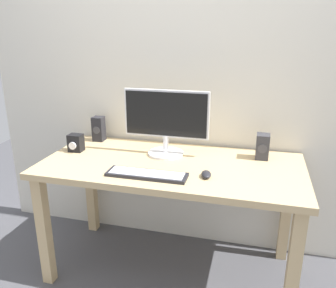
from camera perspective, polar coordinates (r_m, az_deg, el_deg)
name	(u,v)px	position (r m, az deg, el deg)	size (l,w,h in m)	color
ground_plane	(171,268)	(2.51, 0.51, -19.72)	(6.00, 6.00, 0.00)	#4C4C51
wall_back	(188,37)	(2.38, 3.23, 17.19)	(2.97, 0.04, 3.00)	silver
desk	(171,178)	(2.16, 0.56, -5.63)	(1.59, 0.76, 0.77)	tan
monitor	(166,121)	(2.20, -0.33, 3.89)	(0.55, 0.23, 0.42)	silver
keyboard_primary	(147,174)	(1.94, -3.52, -5.02)	(0.46, 0.13, 0.02)	#232328
mouse	(206,174)	(1.93, 6.32, -4.99)	(0.05, 0.10, 0.03)	#232328
speaker_right	(262,146)	(2.25, 15.31, -0.40)	(0.08, 0.10, 0.16)	#333338
speaker_left	(99,129)	(2.56, -11.36, 2.47)	(0.08, 0.08, 0.18)	#232328
audio_controller	(76,143)	(2.38, -14.96, 0.17)	(0.09, 0.09, 0.12)	black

